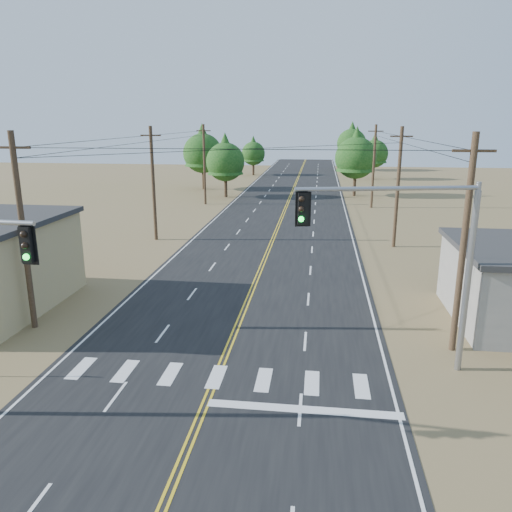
# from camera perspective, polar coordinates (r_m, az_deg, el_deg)

# --- Properties ---
(road) EXTENTS (15.00, 200.00, 0.02)m
(road) POSITION_cam_1_polar(r_m,az_deg,el_deg) (42.06, 1.51, 0.87)
(road) COLOR black
(road) RESTS_ON ground
(utility_pole_left_near) EXTENTS (1.80, 0.30, 10.00)m
(utility_pole_left_near) POSITION_cam_1_polar(r_m,az_deg,el_deg) (27.35, -25.08, 2.56)
(utility_pole_left_near) COLOR #4C3826
(utility_pole_left_near) RESTS_ON ground
(utility_pole_left_mid) EXTENTS (1.80, 0.30, 10.00)m
(utility_pole_left_mid) POSITION_cam_1_polar(r_m,az_deg,el_deg) (45.27, -11.66, 8.17)
(utility_pole_left_mid) COLOR #4C3826
(utility_pole_left_mid) RESTS_ON ground
(utility_pole_left_far) EXTENTS (1.80, 0.30, 10.00)m
(utility_pole_left_far) POSITION_cam_1_polar(r_m,az_deg,el_deg) (64.43, -5.92, 10.42)
(utility_pole_left_far) COLOR #4C3826
(utility_pole_left_far) RESTS_ON ground
(utility_pole_right_near) EXTENTS (1.80, 0.30, 10.00)m
(utility_pole_right_near) POSITION_cam_1_polar(r_m,az_deg,el_deg) (24.05, 22.64, 1.25)
(utility_pole_right_near) COLOR #4C3826
(utility_pole_right_near) RESTS_ON ground
(utility_pole_right_mid) EXTENTS (1.80, 0.30, 10.00)m
(utility_pole_right_mid) POSITION_cam_1_polar(r_m,az_deg,el_deg) (43.36, 15.90, 7.61)
(utility_pole_right_mid) COLOR #4C3826
(utility_pole_right_mid) RESTS_ON ground
(utility_pole_right_far) EXTENTS (1.80, 0.30, 10.00)m
(utility_pole_right_far) POSITION_cam_1_polar(r_m,az_deg,el_deg) (63.10, 13.30, 10.00)
(utility_pole_right_far) COLOR #4C3826
(utility_pole_right_far) RESTS_ON ground
(signal_mast_right) EXTENTS (7.30, 1.90, 8.12)m
(signal_mast_right) POSITION_cam_1_polar(r_m,az_deg,el_deg) (21.07, 18.21, 1.02)
(signal_mast_right) COLOR gray
(signal_mast_right) RESTS_ON ground
(tree_left_near) EXTENTS (5.32, 5.32, 8.87)m
(tree_left_near) POSITION_cam_1_polar(r_m,az_deg,el_deg) (70.33, -3.53, 11.13)
(tree_left_near) COLOR #3F2D1E
(tree_left_near) RESTS_ON ground
(tree_left_mid) EXTENTS (6.04, 6.04, 10.06)m
(tree_left_mid) POSITION_cam_1_polar(r_m,az_deg,el_deg) (78.90, -6.12, 12.05)
(tree_left_mid) COLOR #3F2D1E
(tree_left_mid) RESTS_ON ground
(tree_left_far) EXTENTS (4.56, 4.56, 7.60)m
(tree_left_far) POSITION_cam_1_polar(r_m,az_deg,el_deg) (99.41, -0.31, 11.90)
(tree_left_far) COLOR #3F2D1E
(tree_left_far) RESTS_ON ground
(tree_right_near) EXTENTS (5.83, 5.83, 9.72)m
(tree_right_near) POSITION_cam_1_polar(r_m,az_deg,el_deg) (72.71, 11.37, 11.41)
(tree_right_near) COLOR #3F2D1E
(tree_right_near) RESTS_ON ground
(tree_right_mid) EXTENTS (5.00, 5.00, 8.33)m
(tree_right_mid) POSITION_cam_1_polar(r_m,az_deg,el_deg) (94.78, 13.37, 11.61)
(tree_right_mid) COLOR #3F2D1E
(tree_right_mid) RESTS_ON ground
(tree_right_far) EXTENTS (6.18, 6.18, 10.30)m
(tree_right_far) POSITION_cam_1_polar(r_m,az_deg,el_deg) (111.07, 10.89, 12.84)
(tree_right_far) COLOR #3F2D1E
(tree_right_far) RESTS_ON ground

